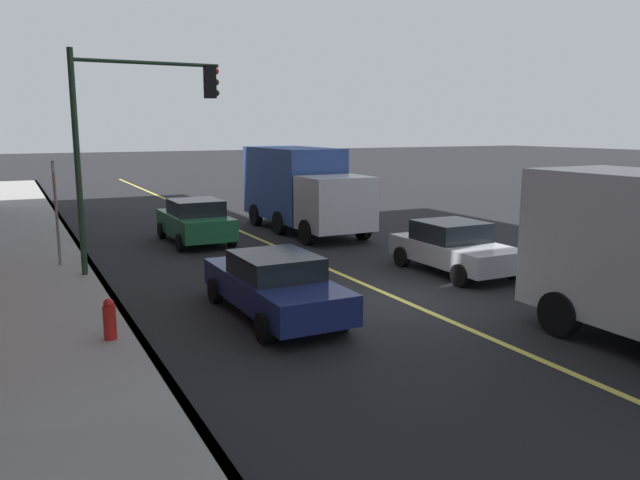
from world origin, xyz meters
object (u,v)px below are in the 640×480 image
(traffic_light_mast, at_px, (132,124))
(fire_hydrant, at_px, (110,323))
(car_silver, at_px, (454,247))
(truck_blue, at_px, (301,188))
(car_green, at_px, (195,221))
(street_sign_post, at_px, (56,207))
(car_navy, at_px, (274,284))

(traffic_light_mast, relative_size, fire_hydrant, 6.50)
(car_silver, xyz_separation_m, truck_blue, (8.65, 0.76, 1.01))
(car_green, height_order, fire_hydrant, car_green)
(car_silver, distance_m, truck_blue, 8.74)
(street_sign_post, height_order, fire_hydrant, street_sign_post)
(fire_hydrant, bearing_deg, truck_blue, -40.20)
(car_green, relative_size, truck_blue, 0.57)
(car_navy, bearing_deg, car_silver, -75.86)
(car_green, height_order, street_sign_post, street_sign_post)
(street_sign_post, bearing_deg, car_green, -62.35)
(truck_blue, bearing_deg, car_navy, 151.89)
(car_green, relative_size, fire_hydrant, 4.46)
(street_sign_post, xyz_separation_m, fire_hydrant, (-7.40, -0.30, -1.39))
(car_silver, distance_m, car_green, 9.52)
(traffic_light_mast, bearing_deg, car_navy, -160.97)
(car_green, xyz_separation_m, street_sign_post, (-2.48, 4.73, 1.06))
(car_silver, xyz_separation_m, fire_hydrant, (-1.97, 9.74, -0.26))
(street_sign_post, bearing_deg, traffic_light_mast, -129.13)
(traffic_light_mast, bearing_deg, car_silver, -115.34)
(street_sign_post, bearing_deg, car_silver, -118.37)
(traffic_light_mast, xyz_separation_m, street_sign_post, (1.60, 1.97, -2.32))
(truck_blue, xyz_separation_m, fire_hydrant, (-10.63, 8.98, -1.27))
(car_green, xyz_separation_m, truck_blue, (0.75, -4.55, 0.94))
(traffic_light_mast, distance_m, street_sign_post, 3.43)
(car_navy, distance_m, traffic_light_mast, 6.67)
(fire_hydrant, bearing_deg, car_green, -24.14)
(truck_blue, distance_m, street_sign_post, 9.83)
(truck_blue, distance_m, traffic_light_mast, 9.10)
(car_navy, bearing_deg, traffic_light_mast, 19.03)
(car_silver, bearing_deg, fire_hydrant, 101.45)
(street_sign_post, relative_size, fire_hydrant, 3.37)
(car_navy, bearing_deg, fire_hydrant, 96.58)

